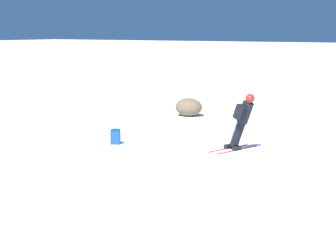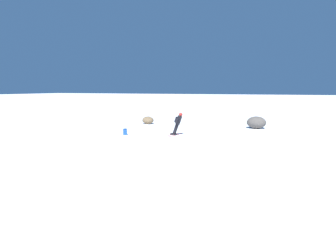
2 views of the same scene
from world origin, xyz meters
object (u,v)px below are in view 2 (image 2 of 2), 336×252
Objects in this scene: spare_backpack at (125,132)px; exposed_boulder_1 at (256,122)px; skier at (178,123)px; exposed_boulder_0 at (148,120)px.

spare_backpack is 0.29× the size of exposed_boulder_1.
skier is at bearing 47.37° from exposed_boulder_1.
spare_backpack is at bearing 32.68° from skier.
skier is at bearing 167.51° from spare_backpack.
exposed_boulder_0 is (5.03, -5.36, -0.64)m from skier.
skier is 4.22m from spare_backpack.
exposed_boulder_0 is 10.64m from exposed_boulder_1.
exposed_boulder_0 is at bearing 3.78° from exposed_boulder_1.
exposed_boulder_1 is at bearing -116.47° from skier.
spare_backpack is 11.99m from exposed_boulder_1.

